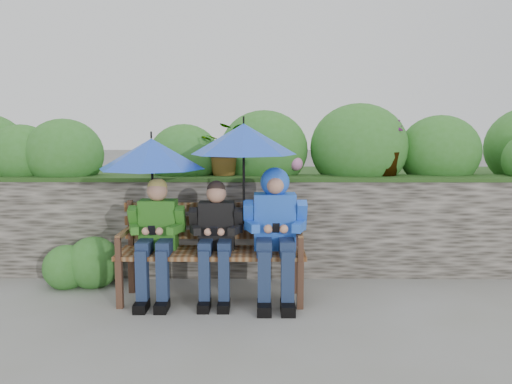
{
  "coord_description": "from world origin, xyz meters",
  "views": [
    {
      "loc": [
        0.03,
        -4.36,
        1.53
      ],
      "look_at": [
        0.0,
        0.1,
        0.95
      ],
      "focal_mm": 35.0,
      "sensor_mm": 36.0,
      "label": 1
    }
  ],
  "objects_px": {
    "umbrella_left": "(152,154)",
    "boy_left": "(156,233)",
    "boy_middle": "(216,234)",
    "umbrella_right": "(244,139)",
    "park_bench": "(212,244)",
    "boy_right": "(275,224)"
  },
  "relations": [
    {
      "from": "boy_right",
      "to": "umbrella_left",
      "type": "bearing_deg",
      "value": 176.77
    },
    {
      "from": "boy_middle",
      "to": "boy_right",
      "type": "bearing_deg",
      "value": 0.2
    },
    {
      "from": "umbrella_left",
      "to": "boy_middle",
      "type": "bearing_deg",
      "value": -6.4
    },
    {
      "from": "park_bench",
      "to": "boy_middle",
      "type": "bearing_deg",
      "value": -61.85
    },
    {
      "from": "boy_left",
      "to": "park_bench",
      "type": "bearing_deg",
      "value": 8.68
    },
    {
      "from": "boy_right",
      "to": "umbrella_left",
      "type": "xyz_separation_m",
      "value": [
        -1.08,
        0.06,
        0.61
      ]
    },
    {
      "from": "umbrella_left",
      "to": "park_bench",
      "type": "bearing_deg",
      "value": 0.94
    },
    {
      "from": "park_bench",
      "to": "boy_right",
      "type": "distance_m",
      "value": 0.6
    },
    {
      "from": "boy_middle",
      "to": "umbrella_right",
      "type": "height_order",
      "value": "umbrella_right"
    },
    {
      "from": "park_bench",
      "to": "boy_right",
      "type": "height_order",
      "value": "boy_right"
    },
    {
      "from": "umbrella_left",
      "to": "umbrella_right",
      "type": "distance_m",
      "value": 0.82
    },
    {
      "from": "boy_right",
      "to": "boy_left",
      "type": "bearing_deg",
      "value": -179.76
    },
    {
      "from": "boy_left",
      "to": "boy_right",
      "type": "height_order",
      "value": "boy_right"
    },
    {
      "from": "umbrella_left",
      "to": "boy_left",
      "type": "bearing_deg",
      "value": -60.16
    },
    {
      "from": "park_bench",
      "to": "umbrella_right",
      "type": "xyz_separation_m",
      "value": [
        0.28,
        -0.05,
        0.94
      ]
    },
    {
      "from": "boy_middle",
      "to": "umbrella_left",
      "type": "relative_size",
      "value": 1.14
    },
    {
      "from": "boy_middle",
      "to": "umbrella_right",
      "type": "relative_size",
      "value": 1.13
    },
    {
      "from": "boy_left",
      "to": "umbrella_left",
      "type": "height_order",
      "value": "umbrella_left"
    },
    {
      "from": "umbrella_left",
      "to": "umbrella_right",
      "type": "height_order",
      "value": "umbrella_right"
    },
    {
      "from": "boy_left",
      "to": "umbrella_right",
      "type": "relative_size",
      "value": 1.16
    },
    {
      "from": "boy_middle",
      "to": "umbrella_left",
      "type": "height_order",
      "value": "umbrella_left"
    },
    {
      "from": "park_bench",
      "to": "boy_left",
      "type": "xyz_separation_m",
      "value": [
        -0.48,
        -0.07,
        0.11
      ]
    }
  ]
}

